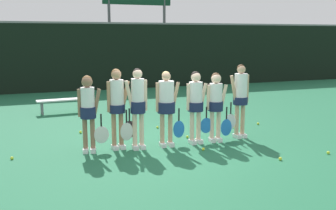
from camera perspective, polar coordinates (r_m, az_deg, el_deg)
The scene contains 20 objects.
ground_plane at distance 9.01m, azimuth -0.01°, elevation -5.79°, with size 140.00×140.00×0.00m, color #216642.
fence_windscreen at distance 18.03m, azimuth -10.47°, elevation 6.97°, with size 60.00×0.08×3.04m.
scoreboard at distance 20.41m, azimuth -4.50°, elevation 14.47°, with size 3.51×0.15×5.17m.
bench_courtside at distance 13.06m, azimuth -14.69°, elevation 0.59°, with size 1.81×0.52×0.44m.
player_0 at distance 8.41m, azimuth -11.49°, elevation -0.35°, with size 0.62×0.34×1.64m.
player_1 at distance 8.55m, azimuth -7.37°, elevation 0.42°, with size 0.65×0.35×1.76m.
player_2 at distance 8.50m, azimuth -4.45°, elevation 0.37°, with size 0.61×0.32×1.77m.
player_3 at distance 8.68m, azimuth -0.21°, elevation 0.37°, with size 0.67×0.39×1.69m.
player_4 at distance 8.95m, azimuth 4.06°, elevation 0.56°, with size 0.65×0.36×1.67m.
player_5 at distance 9.16m, azimuth 6.98°, elevation 0.53°, with size 0.63×0.35×1.62m.
player_6 at distance 9.59m, azimuth 10.44°, elevation 1.42°, with size 0.64×0.35×1.78m.
tennis_ball_0 at distance 8.96m, azimuth 22.23°, elevation -6.42°, with size 0.07×0.07×0.07m, color #CCE033.
tennis_ball_1 at distance 10.70m, azimuth 9.61°, elevation -3.19°, with size 0.06×0.06×0.06m, color #CCE033.
tennis_ball_2 at distance 8.22m, azimuth 15.99°, elevation -7.51°, with size 0.07×0.07×0.07m, color #CCE033.
tennis_ball_3 at distance 8.55m, azimuth -21.71°, elevation -7.17°, with size 0.06×0.06×0.06m, color #CCE033.
tennis_ball_4 at distance 10.26m, azimuth -12.58°, elevation -3.86°, with size 0.07×0.07×0.07m, color #CCE033.
tennis_ball_5 at distance 9.58m, azimuth 2.83°, elevation -4.63°, with size 0.06×0.06×0.06m, color #CCE033.
tennis_ball_6 at distance 11.25m, azimuth 12.94°, elevation -2.65°, with size 0.07×0.07×0.07m, color #CCE033.
tennis_ball_7 at distance 10.55m, azimuth -1.54°, elevation -3.24°, with size 0.06×0.06×0.06m, color #CCE033.
tennis_ball_8 at distance 8.60m, azimuth 5.15°, elevation -6.39°, with size 0.06×0.06×0.06m, color #CCE033.
Camera 1 is at (-2.93, -8.15, 2.47)m, focal length 42.00 mm.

